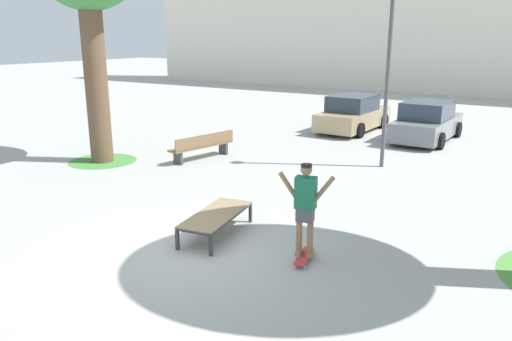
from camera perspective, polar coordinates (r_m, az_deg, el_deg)
ground_plane at (r=9.46m, az=-8.02°, el=-9.18°), size 120.00×120.00×0.00m
building_facade at (r=38.11m, az=18.54°, el=17.65°), size 43.84×4.00×11.95m
skate_box at (r=9.97m, az=-4.59°, el=-5.18°), size 1.06×2.00×0.46m
skateboard at (r=9.02m, az=5.53°, el=-9.80°), size 0.37×0.82×0.09m
skater at (r=8.65m, az=5.70°, el=-3.82°), size 0.99×0.35×1.69m
grass_patch_near_left at (r=16.62m, az=-17.17°, el=1.05°), size 2.12×2.12×0.01m
car_tan at (r=21.29m, az=11.09°, el=6.34°), size 2.05×4.27×1.50m
car_grey at (r=19.99m, az=19.01°, el=5.23°), size 2.03×4.26×1.50m
park_bench at (r=16.12m, az=-6.15°, el=2.85°), size 0.90×2.44×0.83m
light_post at (r=15.20m, az=15.15°, el=14.52°), size 0.36×0.36×5.83m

